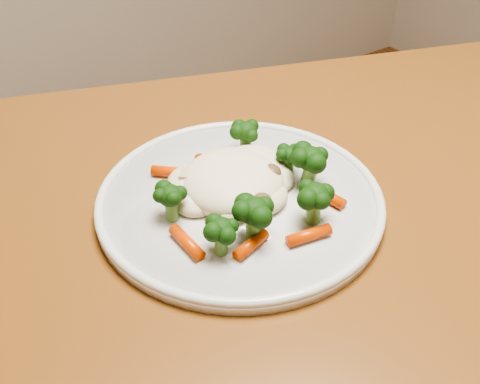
# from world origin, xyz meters

# --- Properties ---
(dining_table) EXTENTS (1.32, 1.09, 0.75)m
(dining_table) POSITION_xyz_m (-0.31, 0.10, 0.64)
(dining_table) COLOR brown
(dining_table) RESTS_ON ground
(plate) EXTENTS (0.30, 0.30, 0.01)m
(plate) POSITION_xyz_m (-0.23, 0.15, 0.76)
(plate) COLOR silver
(plate) RESTS_ON dining_table
(meal) EXTENTS (0.19, 0.19, 0.05)m
(meal) POSITION_xyz_m (-0.23, 0.15, 0.78)
(meal) COLOR #FBEFC8
(meal) RESTS_ON plate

